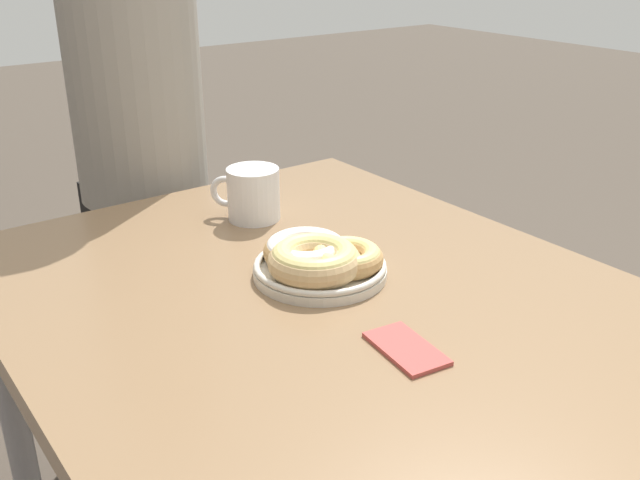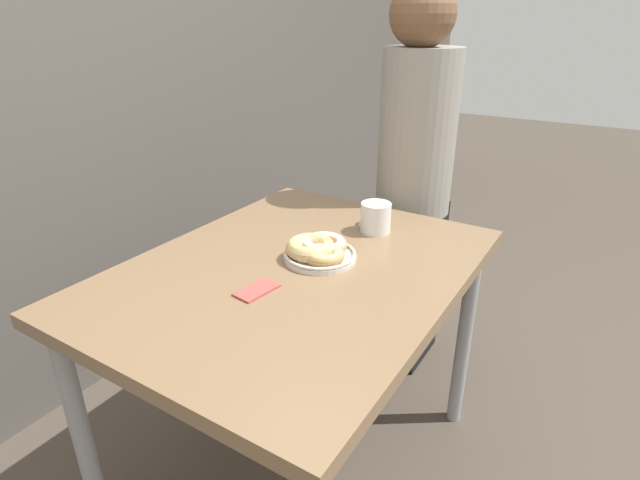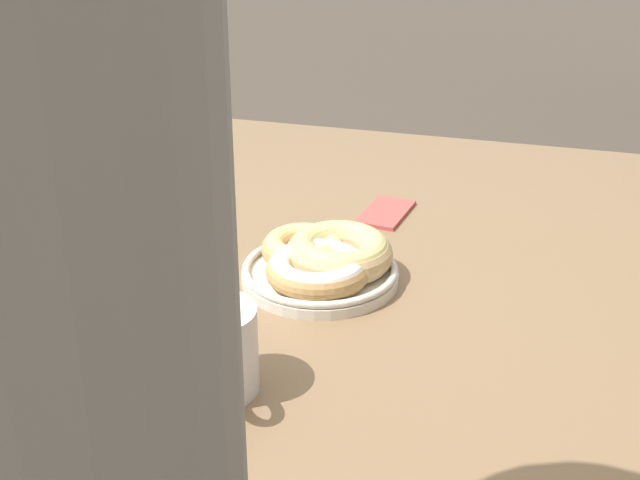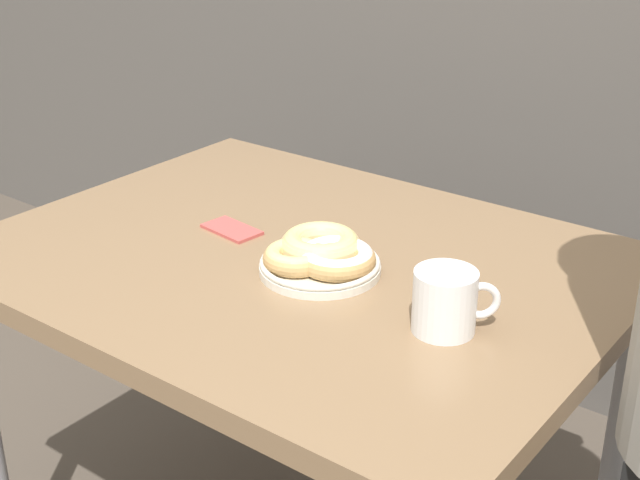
% 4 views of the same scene
% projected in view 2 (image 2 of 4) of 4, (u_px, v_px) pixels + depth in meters
% --- Properties ---
extents(wall_back, '(8.00, 0.05, 2.60)m').
position_uv_depth(wall_back, '(46.00, 47.00, 1.63)').
color(wall_back, '#56514C').
rests_on(wall_back, ground_plane).
extents(dining_table, '(1.11, 0.85, 0.76)m').
position_uv_depth(dining_table, '(297.00, 291.00, 1.41)').
color(dining_table, '#846647').
rests_on(dining_table, ground_plane).
extents(donut_plate, '(0.22, 0.21, 0.06)m').
position_uv_depth(donut_plate, '(319.00, 250.00, 1.40)').
color(donut_plate, silver).
rests_on(donut_plate, dining_table).
extents(coffee_mug, '(0.12, 0.11, 0.10)m').
position_uv_depth(coffee_mug, '(376.00, 217.00, 1.58)').
color(coffee_mug, white).
rests_on(coffee_mug, dining_table).
extents(person_figure, '(0.33, 0.28, 1.51)m').
position_uv_depth(person_figure, '(414.00, 188.00, 1.93)').
color(person_figure, black).
rests_on(person_figure, ground_plane).
extents(napkin, '(0.12, 0.08, 0.01)m').
position_uv_depth(napkin, '(257.00, 290.00, 1.25)').
color(napkin, '#BC4C47').
rests_on(napkin, dining_table).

